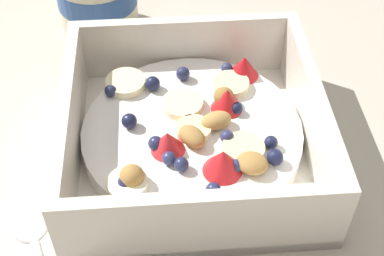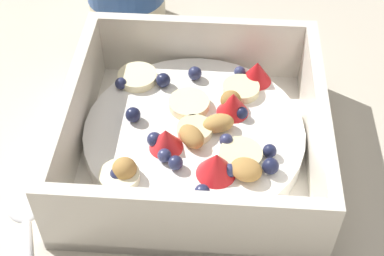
{
  "view_description": "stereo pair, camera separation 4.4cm",
  "coord_description": "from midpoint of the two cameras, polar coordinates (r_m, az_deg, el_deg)",
  "views": [
    {
      "loc": [
        -0.04,
        -0.31,
        0.35
      ],
      "look_at": [
        -0.02,
        -0.01,
        0.03
      ],
      "focal_mm": 50.94,
      "sensor_mm": 36.0,
      "label": 1
    },
    {
      "loc": [
        0.0,
        -0.31,
        0.35
      ],
      "look_at": [
        -0.02,
        -0.01,
        0.03
      ],
      "focal_mm": 50.94,
      "sensor_mm": 36.0,
      "label": 2
    }
  ],
  "objects": [
    {
      "name": "spoon",
      "position": [
        0.43,
        -14.46,
        -9.73
      ],
      "size": [
        0.07,
        0.17,
        0.01
      ],
      "color": "silver",
      "rests_on": "ground"
    },
    {
      "name": "fruit_bowl",
      "position": [
        0.45,
        2.92,
        -0.86
      ],
      "size": [
        0.2,
        0.2,
        0.07
      ],
      "color": "white",
      "rests_on": "ground"
    },
    {
      "name": "ground_plane",
      "position": [
        0.47,
        5.14,
        -2.3
      ],
      "size": [
        2.4,
        2.4,
        0.0
      ],
      "primitive_type": "plane",
      "color": "beige"
    }
  ]
}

